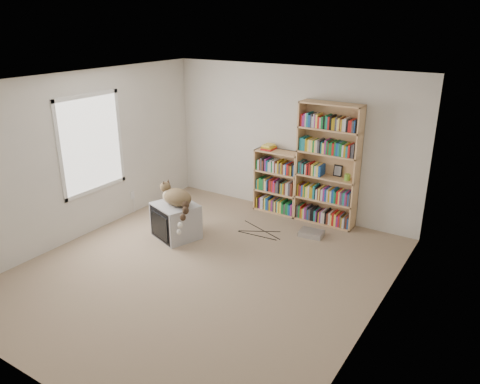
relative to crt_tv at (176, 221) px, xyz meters
The scene contains 17 objects.
floor 1.18m from the crt_tv, 31.96° to the right, with size 4.50×5.00×0.01m, color tan.
wall_back 2.34m from the crt_tv, 62.79° to the left, with size 4.50×0.02×2.50m, color beige.
wall_front 3.40m from the crt_tv, 72.61° to the right, with size 4.50×0.02×2.50m, color beige.
wall_left 1.72m from the crt_tv, 154.57° to the right, with size 0.02×5.00×2.50m, color beige.
wall_right 3.42m from the crt_tv, 10.67° to the right, with size 0.02×5.00×2.50m, color beige.
ceiling 2.51m from the crt_tv, 31.96° to the right, with size 4.50×5.00×0.02m, color white.
window 1.74m from the crt_tv, 162.16° to the right, with size 0.02×1.22×1.52m, color white.
crt_tv is the anchor object (origin of this frame).
cat 0.39m from the crt_tv, 32.24° to the right, with size 0.71×0.56×0.58m.
bookcase_tall 2.54m from the crt_tv, 45.58° to the left, with size 0.99×0.30×1.99m.
bookcase_short 1.95m from the crt_tv, 64.74° to the left, with size 0.80×0.30×1.10m.
book_stack 2.05m from the crt_tv, 70.05° to the left, with size 0.21×0.27×0.09m, color red.
green_mug 2.76m from the crt_tv, 40.02° to the left, with size 0.09×0.09×0.10m, color #72B232.
framed_print 2.69m from the crt_tv, 44.55° to the left, with size 0.14×0.01×0.19m, color black.
dvd_player 2.11m from the crt_tv, 33.20° to the left, with size 0.36×0.26×0.08m, color #B9B9BF.
wall_outlet 1.31m from the crt_tv, 164.83° to the left, with size 0.01×0.08×0.13m, color silver.
floor_cables 1.51m from the crt_tv, 31.01° to the left, with size 1.20×0.70×0.01m, color black, non-canonical shape.
Camera 1 is at (3.39, -4.42, 3.23)m, focal length 35.00 mm.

